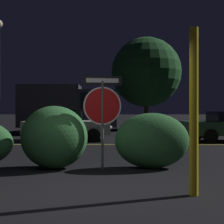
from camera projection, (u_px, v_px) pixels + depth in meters
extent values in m
plane|color=black|center=(85.00, 192.00, 5.18)|extent=(260.00, 260.00, 0.00)
cube|color=gold|center=(101.00, 144.00, 12.63)|extent=(41.08, 0.12, 0.01)
cylinder|color=#4C4C51|center=(103.00, 125.00, 7.21)|extent=(0.06, 0.06, 2.05)
cylinder|color=white|center=(103.00, 106.00, 7.21)|extent=(0.87, 0.14, 0.88)
cylinder|color=#B71414|center=(103.00, 106.00, 7.21)|extent=(0.81, 0.14, 0.82)
cube|color=black|center=(103.00, 80.00, 7.21)|extent=(0.92, 0.16, 0.22)
cube|color=white|center=(103.00, 80.00, 7.21)|extent=(0.75, 0.14, 0.10)
cylinder|color=yellow|center=(194.00, 112.00, 4.98)|extent=(0.14, 0.14, 2.69)
ellipsoid|color=#2D6633|center=(55.00, 137.00, 7.31)|extent=(1.57, 1.16, 1.47)
ellipsoid|color=#2D6633|center=(152.00, 141.00, 7.34)|extent=(1.76, 0.89, 1.31)
cube|color=silver|center=(68.00, 127.00, 14.36)|extent=(3.98, 2.19, 0.61)
cube|color=black|center=(65.00, 116.00, 14.35)|extent=(1.65, 1.76, 0.48)
cylinder|color=black|center=(94.00, 133.00, 15.36)|extent=(0.61, 0.24, 0.60)
cylinder|color=black|center=(94.00, 135.00, 13.51)|extent=(0.61, 0.24, 0.60)
cylinder|color=black|center=(45.00, 133.00, 15.21)|extent=(0.61, 0.24, 0.60)
cylinder|color=black|center=(38.00, 136.00, 13.35)|extent=(0.61, 0.24, 0.60)
sphere|color=#F4EFCC|center=(109.00, 126.00, 15.09)|extent=(0.14, 0.14, 0.14)
sphere|color=#F4EFCC|center=(111.00, 127.00, 13.89)|extent=(0.14, 0.14, 0.14)
cylinder|color=black|center=(198.00, 133.00, 14.84)|extent=(0.61, 0.23, 0.60)
cylinder|color=black|center=(211.00, 136.00, 13.07)|extent=(0.61, 0.23, 0.60)
cube|color=#2D2D33|center=(99.00, 109.00, 18.98)|extent=(2.24, 2.18, 2.24)
cube|color=black|center=(99.00, 101.00, 18.98)|extent=(2.02, 2.23, 0.98)
cube|color=#2D2D33|center=(51.00, 106.00, 18.93)|extent=(3.63, 2.35, 2.51)
cylinder|color=black|center=(98.00, 126.00, 20.07)|extent=(0.84, 0.29, 0.84)
cylinder|color=black|center=(97.00, 127.00, 17.88)|extent=(0.84, 0.29, 0.84)
cylinder|color=black|center=(44.00, 126.00, 20.02)|extent=(0.84, 0.29, 0.84)
cylinder|color=black|center=(36.00, 128.00, 17.83)|extent=(0.84, 0.29, 0.84)
cylinder|color=#422D1E|center=(147.00, 113.00, 23.58)|extent=(0.32, 0.32, 2.41)
sphere|color=#19471E|center=(147.00, 72.00, 23.58)|extent=(5.27, 5.27, 5.27)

